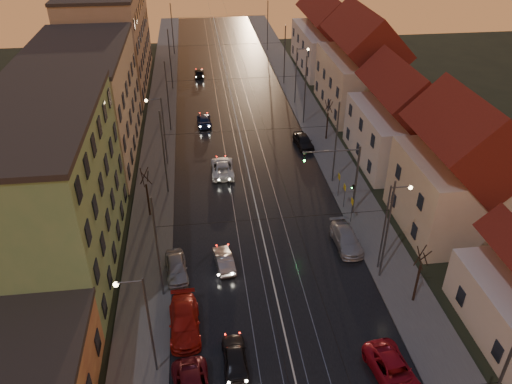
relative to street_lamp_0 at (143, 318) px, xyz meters
name	(u,v)px	position (x,y,z in m)	size (l,w,h in m)	color
ground	(296,382)	(9.10, -2.00, -4.89)	(160.00, 160.00, 0.00)	black
road	(237,124)	(9.10, 38.00, -4.87)	(16.00, 120.00, 0.04)	black
sidewalk_left	(160,127)	(-0.90, 38.00, -4.81)	(4.00, 120.00, 0.15)	#4C4C4C
sidewalk_right	(312,119)	(19.10, 38.00, -4.81)	(4.00, 120.00, 0.15)	#4C4C4C
tram_rail_0	(221,124)	(6.90, 38.00, -4.83)	(0.06, 120.00, 0.03)	gray
tram_rail_1	(232,124)	(8.33, 38.00, -4.83)	(0.06, 120.00, 0.03)	gray
tram_rail_2	(243,123)	(9.87, 38.00, -4.83)	(0.06, 120.00, 0.03)	gray
tram_rail_3	(254,123)	(11.30, 38.00, -4.83)	(0.06, 120.00, 0.03)	gray
apartment_left_1	(40,197)	(-8.40, 12.00, 1.61)	(10.00, 18.00, 13.00)	#659961
apartment_left_2	(84,105)	(-8.40, 32.00, 1.11)	(10.00, 20.00, 12.00)	#B9AD8F
apartment_left_3	(110,38)	(-8.40, 56.00, 2.11)	(10.00, 24.00, 14.00)	#967F61
house_right_1	(458,175)	(26.10, 13.00, 0.56)	(8.67, 10.20, 10.80)	beige
house_right_2	(401,122)	(26.10, 26.00, -0.24)	(9.18, 12.24, 9.20)	silver
house_right_3	(361,68)	(26.10, 41.00, 0.92)	(9.18, 14.28, 11.50)	beige
house_right_4	(328,38)	(26.10, 59.00, 0.16)	(9.18, 16.32, 10.00)	silver
catenary_pole_l_1	(158,249)	(0.50, 7.00, -0.39)	(0.16, 0.16, 9.00)	#595B60
catenary_pole_r_1	(387,232)	(17.70, 7.00, -0.39)	(0.16, 0.16, 9.00)	#595B60
catenary_pole_l_2	(164,154)	(0.50, 22.00, -0.39)	(0.16, 0.16, 9.00)	#595B60
catenary_pole_r_2	(336,144)	(17.70, 22.00, -0.39)	(0.16, 0.16, 9.00)	#595B60
catenary_pole_l_3	(168,97)	(0.50, 37.00, -0.39)	(0.16, 0.16, 9.00)	#595B60
catenary_pole_r_3	(305,91)	(17.70, 37.00, -0.39)	(0.16, 0.16, 9.00)	#595B60
catenary_pole_l_4	(170,60)	(0.50, 52.00, -0.39)	(0.16, 0.16, 9.00)	#595B60
catenary_pole_r_4	(285,56)	(17.70, 52.00, -0.39)	(0.16, 0.16, 9.00)	#595B60
catenary_pole_l_5	(172,29)	(0.50, 70.00, -0.39)	(0.16, 0.16, 9.00)	#595B60
catenary_pole_r_5	(268,26)	(17.70, 70.00, -0.39)	(0.16, 0.16, 9.00)	#595B60
street_lamp_0	(143,318)	(0.00, 0.00, 0.00)	(1.75, 0.32, 8.00)	#595B60
street_lamp_1	(389,220)	(18.21, 8.00, 0.00)	(1.75, 0.32, 8.00)	#595B60
street_lamp_2	(161,125)	(0.00, 28.00, 0.00)	(1.75, 0.32, 8.00)	#595B60
street_lamp_3	(298,70)	(18.21, 44.00, 0.00)	(1.75, 0.32, 8.00)	#595B60
traffic_light_mast	(346,173)	(17.10, 16.00, -0.29)	(5.30, 0.32, 7.20)	#595B60
bare_tree_0	(147,194)	(-1.09, 18.00, -2.40)	(1.09, 1.09, 5.11)	black
bare_tree_1	(418,276)	(19.31, 4.00, -2.40)	(1.09, 1.09, 5.11)	black
bare_tree_2	(327,121)	(19.51, 32.00, -2.40)	(1.09, 1.09, 5.11)	black
driving_car_0	(235,357)	(5.41, -0.08, -4.21)	(1.59, 3.96, 1.35)	black
driving_car_1	(224,260)	(5.38, 9.88, -4.26)	(1.32, 3.80, 1.25)	gray
driving_car_2	(222,167)	(6.31, 25.28, -4.17)	(2.39, 5.18, 1.44)	silver
driving_car_3	(204,120)	(4.79, 38.33, -4.26)	(1.76, 4.33, 1.26)	#182448
driving_car_4	(199,73)	(4.70, 57.06, -4.26)	(1.48, 3.67, 1.25)	black
parked_left_2	(185,322)	(2.15, 3.36, -4.13)	(2.12, 5.21, 1.51)	#AE1911
parked_left_3	(176,267)	(1.50, 9.31, -4.16)	(1.71, 4.25, 1.45)	#A5A6AB
parked_right_0	(394,372)	(15.30, -2.52, -4.18)	(2.34, 5.07, 1.41)	#AA1120
parked_right_1	(346,239)	(16.13, 11.28, -4.17)	(2.00, 4.91, 1.42)	#A6A7AC
parked_right_2	(303,141)	(16.33, 30.52, -4.15)	(1.74, 4.32, 1.47)	black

